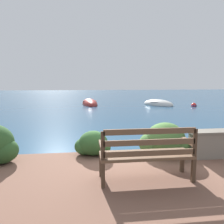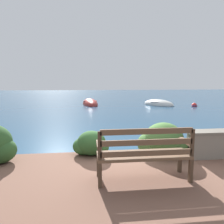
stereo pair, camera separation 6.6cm
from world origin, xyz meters
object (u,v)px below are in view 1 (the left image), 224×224
(park_bench, at_px, (147,153))
(rowboat_nearest, at_px, (158,104))
(rowboat_mid, at_px, (90,104))
(mooring_buoy, at_px, (194,105))

(park_bench, bearing_deg, rowboat_nearest, 76.03)
(rowboat_nearest, relative_size, rowboat_mid, 0.90)
(rowboat_mid, bearing_deg, rowboat_nearest, 71.58)
(rowboat_nearest, height_order, mooring_buoy, rowboat_nearest)
(park_bench, relative_size, mooring_buoy, 3.61)
(park_bench, height_order, rowboat_mid, park_bench)
(park_bench, bearing_deg, mooring_buoy, 65.12)
(park_bench, relative_size, rowboat_nearest, 0.53)
(rowboat_nearest, xyz_separation_m, mooring_buoy, (2.35, -1.14, 0.00))
(mooring_buoy, bearing_deg, park_bench, -120.46)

